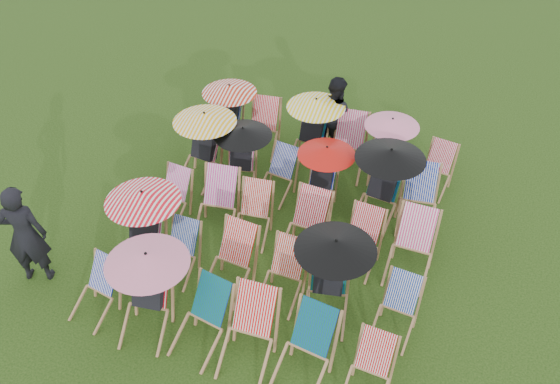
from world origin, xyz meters
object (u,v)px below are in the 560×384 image
(person_left, at_px, (25,235))
(person_rear, at_px, (335,114))
(deckchair_29, at_px, (436,170))
(deckchair_0, at_px, (95,291))
(deckchair_5, at_px, (369,373))

(person_left, distance_m, person_rear, 5.89)
(deckchair_29, relative_size, person_rear, 0.54)
(deckchair_0, xyz_separation_m, deckchair_29, (4.18, 4.51, -0.00))
(person_rear, bearing_deg, deckchair_0, 102.00)
(deckchair_0, relative_size, deckchair_29, 1.02)
(deckchair_5, xyz_separation_m, person_left, (-5.29, 0.27, 0.47))
(deckchair_5, height_order, person_rear, person_rear)
(person_left, xyz_separation_m, person_rear, (3.39, 4.82, -0.10))
(person_left, bearing_deg, person_rear, -146.42)
(person_rear, bearing_deg, person_left, 89.57)
(deckchair_0, xyz_separation_m, person_left, (-1.26, 0.27, 0.47))
(deckchair_5, bearing_deg, person_rear, 115.59)
(person_left, bearing_deg, deckchair_0, 146.55)
(deckchair_5, bearing_deg, deckchair_29, 93.21)
(deckchair_0, height_order, deckchair_5, deckchair_5)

